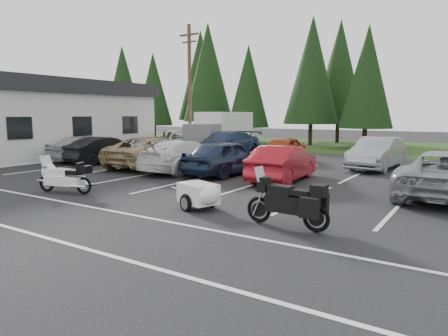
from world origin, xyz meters
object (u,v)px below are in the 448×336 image
box_truck (217,133)px  cargo_trailer (198,196)px  car_near_5 (283,163)px  car_near_3 (186,156)px  building (21,119)px  car_near_6 (447,174)px  car_near_2 (154,152)px  car_far_1 (225,145)px  utility_pole (190,87)px  car_near_0 (86,148)px  touring_motorcycle (64,174)px  car_far_2 (282,150)px  car_near_1 (106,150)px  car_far_0 (166,142)px  car_near_4 (227,157)px  car_far_3 (377,153)px  adventure_motorcycle (287,198)px

box_truck → cargo_trailer: box_truck is taller
car_near_5 → car_near_3: bearing=-4.5°
building → car_near_6: (24.98, -0.20, -1.67)m
car_near_2 → car_far_1: (0.64, 5.76, 0.04)m
car_near_2 → car_near_6: bearing=174.1°
utility_pole → cargo_trailer: (11.07, -13.94, -4.31)m
car_near_0 → touring_motorcycle: (7.49, -6.77, -0.13)m
car_far_2 → car_near_5: bearing=-67.5°
car_near_1 → car_far_2: (8.37, 5.37, -0.00)m
car_near_6 → car_far_0: size_ratio=0.95×
car_near_3 → car_near_4: size_ratio=1.11×
car_near_5 → car_near_6: 5.91m
car_near_1 → touring_motorcycle: car_near_1 is taller
car_near_0 → car_far_0: (1.30, 5.64, 0.03)m
car_far_3 → car_far_0: bearing=-176.1°
car_far_2 → building: bearing=-164.1°
car_near_0 → car_near_4: car_near_4 is taller
car_near_4 → adventure_motorcycle: bearing=137.9°
box_truck → car_near_3: box_truck is taller
utility_pole → touring_motorcycle: bearing=-68.5°
building → adventure_motorcycle: 22.94m
car_near_0 → car_near_6: bearing=176.5°
adventure_motorcycle → utility_pole: bearing=135.7°
utility_pole → adventure_motorcycle: size_ratio=3.74×
building → car_near_2: building is taller
building → car_near_3: size_ratio=3.00×
car_far_1 → car_far_0: bearing=-172.6°
adventure_motorcycle → car_far_1: bearing=129.7°
car_near_3 → cargo_trailer: car_near_3 is taller
box_truck → car_far_3: (11.48, -2.68, -0.65)m
car_far_3 → touring_motorcycle: car_far_3 is taller
car_near_1 → car_far_1: car_far_1 is taller
utility_pole → car_near_6: utility_pole is taller
car_near_6 → car_far_3: size_ratio=1.15×
car_near_0 → adventure_motorcycle: car_near_0 is taller
car_near_0 → touring_motorcycle: car_near_0 is taller
building → car_near_0: (6.25, 0.21, -1.66)m
car_far_2 → utility_pole: bearing=160.9°
car_near_0 → car_near_2: bearing=178.8°
box_truck → car_near_5: size_ratio=1.25×
car_near_2 → touring_motorcycle: car_near_2 is taller
car_near_5 → cargo_trailer: bearing=85.2°
car_near_0 → car_far_1: car_far_1 is taller
car_near_5 → car_near_4: bearing=-9.6°
car_near_3 → cargo_trailer: 7.72m
car_near_1 → car_far_2: bearing=-142.3°
car_near_0 → box_truck: bearing=-116.6°
car_near_0 → adventure_motorcycle: (15.74, -6.50, -0.05)m
car_near_2 → box_truck: bearing=-82.8°
car_far_0 → cargo_trailer: size_ratio=3.55×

